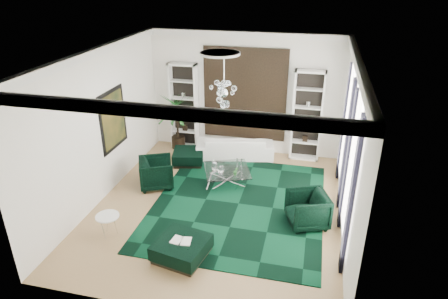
% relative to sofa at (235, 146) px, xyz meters
% --- Properties ---
extents(floor, '(6.00, 7.00, 0.02)m').
position_rel_sofa_xyz_m(floor, '(0.18, -2.93, -0.36)').
color(floor, tan).
rests_on(floor, ground).
extents(ceiling, '(6.00, 7.00, 0.02)m').
position_rel_sofa_xyz_m(ceiling, '(0.18, -2.93, 3.46)').
color(ceiling, white).
rests_on(ceiling, ground).
extents(wall_back, '(6.00, 0.02, 3.80)m').
position_rel_sofa_xyz_m(wall_back, '(0.18, 0.58, 1.55)').
color(wall_back, white).
rests_on(wall_back, ground).
extents(wall_front, '(6.00, 0.02, 3.80)m').
position_rel_sofa_xyz_m(wall_front, '(0.18, -6.44, 1.55)').
color(wall_front, white).
rests_on(wall_front, ground).
extents(wall_left, '(0.02, 7.00, 3.80)m').
position_rel_sofa_xyz_m(wall_left, '(-2.83, -2.93, 1.55)').
color(wall_left, white).
rests_on(wall_left, ground).
extents(wall_right, '(0.02, 7.00, 3.80)m').
position_rel_sofa_xyz_m(wall_right, '(3.19, -2.93, 1.55)').
color(wall_right, white).
rests_on(wall_right, ground).
extents(crown_molding, '(6.00, 7.00, 0.18)m').
position_rel_sofa_xyz_m(crown_molding, '(0.18, -2.93, 3.35)').
color(crown_molding, white).
rests_on(crown_molding, ceiling).
extents(ceiling_medallion, '(0.90, 0.90, 0.05)m').
position_rel_sofa_xyz_m(ceiling_medallion, '(0.18, -2.63, 3.42)').
color(ceiling_medallion, white).
rests_on(ceiling_medallion, ceiling).
extents(tapestry, '(2.50, 0.06, 2.80)m').
position_rel_sofa_xyz_m(tapestry, '(0.18, 0.53, 1.55)').
color(tapestry, black).
rests_on(tapestry, wall_back).
extents(shelving_left, '(0.90, 0.38, 2.80)m').
position_rel_sofa_xyz_m(shelving_left, '(-1.77, 0.38, 1.05)').
color(shelving_left, white).
rests_on(shelving_left, floor).
extents(shelving_right, '(0.90, 0.38, 2.80)m').
position_rel_sofa_xyz_m(shelving_right, '(2.13, 0.38, 1.05)').
color(shelving_right, white).
rests_on(shelving_right, floor).
extents(painting, '(0.04, 1.30, 1.60)m').
position_rel_sofa_xyz_m(painting, '(-2.79, -2.33, 1.50)').
color(painting, black).
rests_on(painting, wall_left).
extents(window_near, '(0.03, 1.10, 2.90)m').
position_rel_sofa_xyz_m(window_near, '(3.17, -3.83, 1.55)').
color(window_near, white).
rests_on(window_near, wall_right).
extents(curtain_near_a, '(0.07, 0.30, 3.25)m').
position_rel_sofa_xyz_m(curtain_near_a, '(3.14, -4.61, 1.30)').
color(curtain_near_a, black).
rests_on(curtain_near_a, floor).
extents(curtain_near_b, '(0.07, 0.30, 3.25)m').
position_rel_sofa_xyz_m(curtain_near_b, '(3.14, -3.05, 1.30)').
color(curtain_near_b, black).
rests_on(curtain_near_b, floor).
extents(window_far, '(0.03, 1.10, 2.90)m').
position_rel_sofa_xyz_m(window_far, '(3.17, -1.43, 1.55)').
color(window_far, white).
rests_on(window_far, wall_right).
extents(curtain_far_a, '(0.07, 0.30, 3.25)m').
position_rel_sofa_xyz_m(curtain_far_a, '(3.14, -2.21, 1.30)').
color(curtain_far_a, black).
rests_on(curtain_far_a, floor).
extents(curtain_far_b, '(0.07, 0.30, 3.25)m').
position_rel_sofa_xyz_m(curtain_far_b, '(3.14, -0.65, 1.30)').
color(curtain_far_b, black).
rests_on(curtain_far_b, floor).
extents(rug, '(4.20, 5.00, 0.02)m').
position_rel_sofa_xyz_m(rug, '(0.68, -2.73, -0.34)').
color(rug, black).
rests_on(rug, floor).
extents(sofa, '(2.54, 1.42, 0.70)m').
position_rel_sofa_xyz_m(sofa, '(0.00, 0.00, 0.00)').
color(sofa, white).
rests_on(sofa, floor).
extents(armchair_left, '(1.18, 1.17, 0.81)m').
position_rel_sofa_xyz_m(armchair_left, '(-1.68, -2.33, 0.06)').
color(armchair_left, black).
rests_on(armchair_left, floor).
extents(armchair_right, '(1.14, 1.12, 0.81)m').
position_rel_sofa_xyz_m(armchair_right, '(2.39, -3.20, 0.06)').
color(armchair_right, black).
rests_on(armchair_right, floor).
extents(coffee_table, '(1.55, 1.55, 0.41)m').
position_rel_sofa_xyz_m(coffee_table, '(0.14, -1.73, -0.14)').
color(coffee_table, white).
rests_on(coffee_table, floor).
extents(ottoman_side, '(1.07, 1.07, 0.40)m').
position_rel_sofa_xyz_m(ottoman_side, '(-1.29, -0.79, -0.15)').
color(ottoman_side, black).
rests_on(ottoman_side, floor).
extents(ottoman_front, '(1.18, 1.18, 0.40)m').
position_rel_sofa_xyz_m(ottoman_front, '(-0.06, -4.98, -0.15)').
color(ottoman_front, black).
rests_on(ottoman_front, floor).
extents(book, '(0.42, 0.28, 0.03)m').
position_rel_sofa_xyz_m(book, '(-0.06, -4.98, 0.07)').
color(book, white).
rests_on(book, ottoman_front).
extents(side_table, '(0.57, 0.57, 0.50)m').
position_rel_sofa_xyz_m(side_table, '(-1.89, -4.65, -0.10)').
color(side_table, white).
rests_on(side_table, floor).
extents(palm, '(1.95, 1.95, 2.40)m').
position_rel_sofa_xyz_m(palm, '(-1.96, 0.22, 0.85)').
color(palm, '#1D6020').
rests_on(palm, floor).
extents(chandelier, '(1.05, 1.05, 0.72)m').
position_rel_sofa_xyz_m(chandelier, '(0.26, -2.54, 2.50)').
color(chandelier, white).
rests_on(chandelier, ceiling).
extents(table_plant, '(0.16, 0.15, 0.24)m').
position_rel_sofa_xyz_m(table_plant, '(0.44, -1.98, 0.18)').
color(table_plant, '#1D6020').
rests_on(table_plant, coffee_table).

